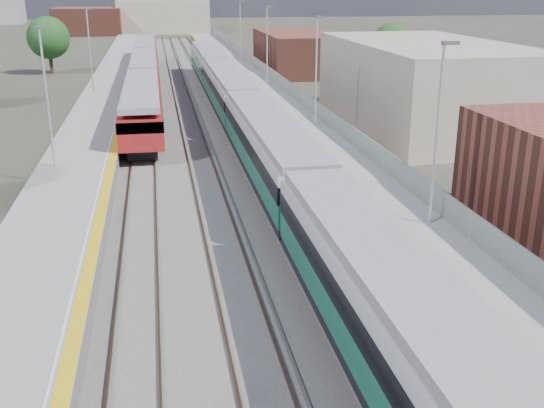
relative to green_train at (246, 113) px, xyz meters
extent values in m
plane|color=#47443A|center=(-1.50, 8.76, -2.19)|extent=(320.00, 320.00, 0.00)
cube|color=#565451|center=(-3.75, 11.26, -2.16)|extent=(10.50, 155.00, 0.06)
cube|color=#4C3323|center=(-0.72, 13.76, -2.08)|extent=(0.07, 160.00, 0.14)
cube|color=#4C3323|center=(0.72, 13.76, -2.08)|extent=(0.07, 160.00, 0.14)
cube|color=#4C3323|center=(-4.22, 13.76, -2.08)|extent=(0.07, 160.00, 0.14)
cube|color=#4C3323|center=(-2.78, 13.76, -2.08)|extent=(0.07, 160.00, 0.14)
cube|color=#4C3323|center=(-7.72, 13.76, -2.08)|extent=(0.07, 160.00, 0.14)
cube|color=#4C3323|center=(-6.28, 13.76, -2.08)|extent=(0.07, 160.00, 0.14)
cube|color=gray|center=(-1.05, 13.76, -2.09)|extent=(0.08, 160.00, 0.10)
cube|color=gray|center=(-2.45, 13.76, -2.09)|extent=(0.08, 160.00, 0.10)
cube|color=slate|center=(3.75, 11.26, -1.69)|extent=(4.70, 155.00, 1.00)
cube|color=gray|center=(3.75, 11.26, -1.19)|extent=(4.70, 155.00, 0.03)
cube|color=gold|center=(1.65, 11.26, -1.17)|extent=(0.40, 155.00, 0.01)
cube|color=gray|center=(5.95, 11.26, -0.59)|extent=(0.06, 155.00, 1.20)
cylinder|color=#9EA0A3|center=(5.10, -19.24, 2.58)|extent=(0.12, 0.12, 7.50)
cube|color=#4C4C4F|center=(5.35, -19.24, 6.23)|extent=(0.70, 0.18, 0.14)
cylinder|color=#9EA0A3|center=(5.10, 0.76, 2.58)|extent=(0.12, 0.12, 7.50)
cube|color=#4C4C4F|center=(5.35, 0.76, 6.23)|extent=(0.70, 0.18, 0.14)
cylinder|color=#9EA0A3|center=(5.10, 20.76, 2.58)|extent=(0.12, 0.12, 7.50)
cube|color=#4C4C4F|center=(5.35, 20.76, 6.23)|extent=(0.70, 0.18, 0.14)
cylinder|color=#9EA0A3|center=(5.10, 40.76, 2.58)|extent=(0.12, 0.12, 7.50)
cube|color=#4C4C4F|center=(5.35, 40.76, 6.23)|extent=(0.70, 0.18, 0.14)
cube|color=slate|center=(-10.55, 11.26, -1.69)|extent=(4.30, 155.00, 1.00)
cube|color=gray|center=(-10.55, 11.26, -1.19)|extent=(4.30, 155.00, 0.03)
cube|color=gold|center=(-8.65, 11.26, -1.17)|extent=(0.45, 155.00, 0.01)
cube|color=silver|center=(-9.00, 11.26, -1.16)|extent=(0.08, 155.00, 0.01)
cylinder|color=#9EA0A3|center=(-11.70, -7.24, 2.58)|extent=(0.12, 0.12, 7.50)
cube|color=#4C4C4F|center=(-11.45, -7.24, 6.23)|extent=(0.70, 0.18, 0.14)
cylinder|color=#9EA0A3|center=(-11.70, 18.76, 2.58)|extent=(0.12, 0.12, 7.50)
cube|color=#4C4C4F|center=(-11.45, 18.76, 6.23)|extent=(0.70, 0.18, 0.14)
cube|color=#9F947F|center=(14.50, 3.76, 1.01)|extent=(11.00, 22.00, 6.40)
cube|color=brown|center=(11.50, 36.76, 0.21)|extent=(8.00, 18.00, 4.80)
cube|color=#9F947F|center=(-3.50, 108.76, 1.31)|extent=(20.00, 14.00, 7.00)
cube|color=brown|center=(-19.50, 103.76, 0.61)|extent=(14.00, 12.00, 5.60)
cube|color=black|center=(0.00, -29.23, -1.33)|extent=(2.67, 19.13, 0.45)
cube|color=#105339|center=(0.00, -29.23, -0.54)|extent=(2.77, 19.13, 1.12)
cube|color=black|center=(0.00, -29.23, 0.34)|extent=(2.83, 19.13, 0.77)
cube|color=silver|center=(0.00, -29.23, 0.95)|extent=(2.77, 19.13, 0.47)
cube|color=gray|center=(0.00, -29.23, 1.36)|extent=(2.45, 19.13, 0.39)
cube|color=black|center=(0.00, -9.60, -1.33)|extent=(2.67, 19.13, 0.45)
cube|color=#105339|center=(0.00, -9.60, -0.54)|extent=(2.77, 19.13, 1.12)
cube|color=black|center=(0.00, -9.60, 0.34)|extent=(2.83, 19.13, 0.77)
cube|color=silver|center=(0.00, -9.60, 0.95)|extent=(2.77, 19.13, 0.47)
cube|color=gray|center=(0.00, -9.60, 1.36)|extent=(2.45, 19.13, 0.39)
cube|color=black|center=(0.00, 10.03, -1.33)|extent=(2.67, 19.13, 0.45)
cube|color=#105339|center=(0.00, 10.03, -0.54)|extent=(2.77, 19.13, 1.12)
cube|color=black|center=(0.00, 10.03, 0.34)|extent=(2.83, 19.13, 0.77)
cube|color=silver|center=(0.00, 10.03, 0.95)|extent=(2.77, 19.13, 0.47)
cube|color=gray|center=(0.00, 10.03, 1.36)|extent=(2.45, 19.13, 0.39)
cube|color=black|center=(0.00, 29.66, -1.33)|extent=(2.67, 19.13, 0.45)
cube|color=#105339|center=(0.00, 29.66, -0.54)|extent=(2.77, 19.13, 1.12)
cube|color=black|center=(0.00, 29.66, 0.34)|extent=(2.83, 19.13, 0.77)
cube|color=silver|center=(0.00, 29.66, 0.95)|extent=(2.77, 19.13, 0.47)
cube|color=gray|center=(0.00, 29.66, 1.36)|extent=(2.45, 19.13, 0.39)
cube|color=black|center=(-7.00, 4.19, -1.73)|extent=(1.87, 15.87, 0.65)
cube|color=maroon|center=(-7.00, 4.19, -0.18)|extent=(2.75, 18.67, 1.97)
cube|color=black|center=(-7.00, 4.19, 0.31)|extent=(2.81, 18.67, 0.69)
cube|color=gray|center=(-7.00, 4.19, 1.30)|extent=(2.46, 18.67, 0.39)
cube|color=black|center=(-7.00, 23.36, -1.73)|extent=(1.87, 15.87, 0.65)
cube|color=maroon|center=(-7.00, 23.36, -0.18)|extent=(2.75, 18.67, 1.97)
cube|color=black|center=(-7.00, 23.36, 0.31)|extent=(2.81, 18.67, 0.69)
cube|color=gray|center=(-7.00, 23.36, 1.30)|extent=(2.46, 18.67, 0.39)
cube|color=black|center=(-7.00, 42.53, -1.73)|extent=(1.87, 15.87, 0.65)
cube|color=maroon|center=(-7.00, 42.53, -0.18)|extent=(2.75, 18.67, 1.97)
cube|color=black|center=(-7.00, 42.53, 0.31)|extent=(2.81, 18.67, 0.69)
cube|color=gray|center=(-7.00, 42.53, 1.30)|extent=(2.46, 18.67, 0.39)
cylinder|color=#382619|center=(-18.46, 40.13, -0.99)|extent=(0.44, 0.44, 2.40)
sphere|color=#1A451C|center=(-18.46, 40.13, 2.14)|extent=(5.06, 5.06, 5.06)
cylinder|color=#382619|center=(21.84, 31.20, -1.12)|extent=(0.44, 0.44, 2.13)
sphere|color=#1A451C|center=(21.84, 31.20, 1.66)|extent=(4.50, 4.50, 4.50)
camera|label=1|loc=(-5.90, -42.75, 8.42)|focal=42.00mm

